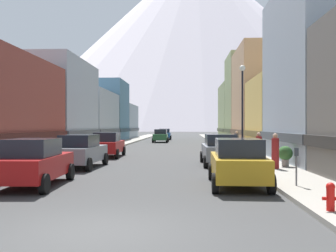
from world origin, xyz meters
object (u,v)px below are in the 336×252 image
(car_left_1, at_px, (80,151))
(pedestrian_1, at_px, (275,152))
(streetlamp_right, at_px, (242,98))
(car_right_0, at_px, (238,162))
(car_left_2, at_px, (108,145))
(car_driving_0, at_px, (165,134))
(fire_hydrant_near, at_px, (331,196))
(car_left_0, at_px, (34,162))
(parking_meter_near, at_px, (296,161))
(car_driving_1, at_px, (161,136))
(car_right_1, at_px, (220,149))
(pedestrian_0, at_px, (259,148))
(potted_plant_0, at_px, (285,154))
(pedestrian_2, at_px, (236,141))

(car_left_1, relative_size, pedestrian_1, 2.57)
(car_left_1, distance_m, streetlamp_right, 10.29)
(car_left_1, height_order, car_right_0, same)
(car_left_1, relative_size, car_left_2, 1.00)
(car_driving_0, bearing_deg, car_left_1, -93.06)
(car_left_2, height_order, car_right_0, same)
(car_right_0, height_order, pedestrian_1, pedestrian_1)
(fire_hydrant_near, bearing_deg, car_left_2, 117.68)
(car_driving_0, relative_size, fire_hydrant_near, 6.25)
(car_left_0, bearing_deg, car_driving_0, 87.35)
(car_left_2, distance_m, parking_meter_near, 16.66)
(car_driving_1, bearing_deg, fire_hydrant_near, -80.50)
(car_driving_0, xyz_separation_m, fire_hydrant_near, (7.05, -51.79, -0.37))
(car_left_1, distance_m, car_left_2, 7.07)
(car_left_0, distance_m, car_right_0, 7.61)
(car_right_1, xyz_separation_m, streetlamp_right, (1.55, 1.77, 3.09))
(car_driving_0, height_order, pedestrian_1, pedestrian_1)
(pedestrian_0, distance_m, pedestrian_1, 4.28)
(car_left_1, distance_m, pedestrian_1, 10.13)
(car_driving_1, xyz_separation_m, streetlamp_right, (6.95, -28.02, 3.09))
(car_right_1, relative_size, parking_meter_near, 3.33)
(car_right_0, bearing_deg, car_left_2, 120.41)
(car_left_1, height_order, parking_meter_near, car_left_1)
(car_left_2, xyz_separation_m, car_right_0, (7.60, -12.94, 0.00))
(potted_plant_0, relative_size, streetlamp_right, 0.18)
(car_right_0, distance_m, pedestrian_0, 9.22)
(car_driving_1, bearing_deg, car_left_2, -95.13)
(car_left_1, height_order, pedestrian_2, pedestrian_2)
(streetlamp_right, bearing_deg, potted_plant_0, -66.36)
(car_left_1, bearing_deg, pedestrian_2, 52.63)
(car_driving_1, relative_size, parking_meter_near, 3.31)
(car_driving_1, xyz_separation_m, parking_meter_near, (7.35, -38.14, 0.11))
(car_left_0, xyz_separation_m, pedestrian_0, (10.05, 9.31, 0.04))
(car_left_0, bearing_deg, car_driving_1, 86.68)
(parking_meter_near, bearing_deg, pedestrian_2, 88.55)
(car_driving_0, distance_m, pedestrian_1, 43.20)
(car_left_1, bearing_deg, car_left_0, -89.96)
(potted_plant_0, distance_m, pedestrian_1, 1.28)
(car_left_2, height_order, pedestrian_2, pedestrian_2)
(parking_meter_near, bearing_deg, pedestrian_0, 87.02)
(car_driving_1, relative_size, pedestrian_1, 2.54)
(car_left_0, distance_m, pedestrian_0, 13.69)
(car_right_0, bearing_deg, pedestrian_0, 74.58)
(car_driving_0, bearing_deg, car_right_0, -83.46)
(car_right_0, relative_size, pedestrian_2, 2.68)
(car_left_0, height_order, car_right_1, same)
(pedestrian_1, relative_size, streetlamp_right, 0.30)
(streetlamp_right, bearing_deg, car_left_1, -158.87)
(car_left_0, bearing_deg, pedestrian_2, 62.69)
(car_driving_1, bearing_deg, car_right_1, -79.72)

